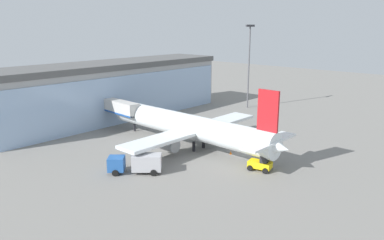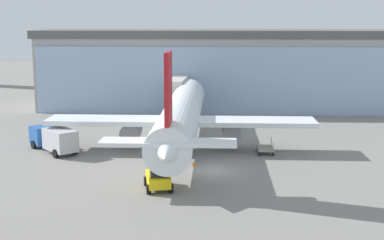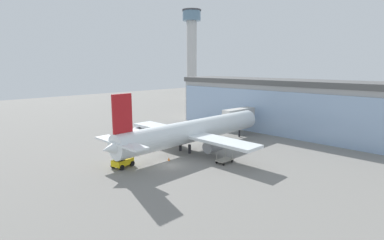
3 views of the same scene
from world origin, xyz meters
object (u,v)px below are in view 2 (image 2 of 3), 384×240
Objects in this scene: jet_bridge at (180,86)px; catering_truck at (54,138)px; airplane at (181,116)px; baggage_cart at (265,148)px; safety_cone_nose at (194,164)px; safety_cone_wingtip at (51,144)px; pushback_tug at (158,178)px.

catering_truck is at bearing 153.73° from jet_bridge.
airplane is 13.25× the size of baggage_cart.
safety_cone_wingtip is (-16.36, 7.05, 0.00)m from safety_cone_nose.
safety_cone_nose is at bearing 127.06° from baggage_cart.
pushback_tug is (0.99, -33.12, -3.55)m from jet_bridge.
catering_truck is 15.89m from safety_cone_nose.
airplane is at bearing -16.55° from pushback_tug.
jet_bridge is 23.90× the size of safety_cone_nose.
catering_truck is (-11.62, -21.17, -3.06)m from jet_bridge.
airplane is (1.71, -18.48, -0.97)m from jet_bridge.
catering_truck is 12.31× the size of safety_cone_nose.
airplane is 10.56× the size of pushback_tug.
jet_bridge is 33.33m from pushback_tug.
catering_truck is at bearing 91.54° from baggage_cart.
jet_bridge is at bearing 27.16° from baggage_cart.
airplane is at bearing 77.88° from baggage_cart.
baggage_cart is at bearing -131.95° from catering_truck.
baggage_cart is 16.11m from pushback_tug.
baggage_cart is (9.02, -1.82, -3.05)m from airplane.
safety_cone_nose is (-7.22, -5.59, -0.23)m from baggage_cart.
jet_bridge is 23.20m from safety_cone_wingtip.
catering_truck is 1.91× the size of pushback_tug.
baggage_cart is 0.80× the size of pushback_tug.
pushback_tug is at bearing -109.22° from safety_cone_nose.
airplane reaches higher than safety_cone_nose.
baggage_cart is at bearing -102.18° from airplane.
pushback_tug is 7.69m from safety_cone_nose.
pushback_tug is 6.43× the size of safety_cone_wingtip.
pushback_tug is at bearing -177.65° from catering_truck.
baggage_cart is 9.13m from safety_cone_nose.
safety_cone_nose is (3.51, -25.89, -4.25)m from jet_bridge.
safety_cone_nose is (1.80, -7.41, -3.28)m from airplane.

